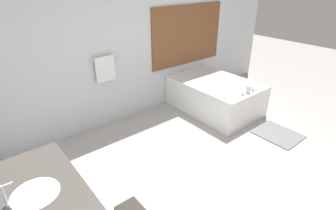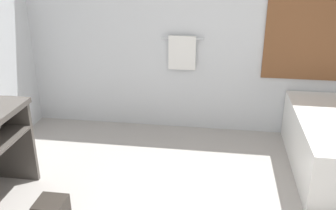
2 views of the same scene
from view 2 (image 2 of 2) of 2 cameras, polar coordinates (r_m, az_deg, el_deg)
name	(u,v)px [view 2 (image 2 of 2)]	position (r m, az deg, el deg)	size (l,w,h in m)	color
wall_back_with_blinds	(214,21)	(4.42, 7.01, 12.58)	(7.40, 0.13, 2.70)	silver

